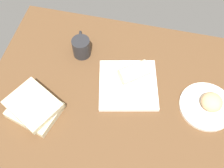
% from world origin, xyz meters
% --- Properties ---
extents(dining_table, '(1.10, 0.90, 0.04)m').
position_xyz_m(dining_table, '(0.00, 0.00, 0.02)').
color(dining_table, brown).
rests_on(dining_table, ground).
extents(round_plate, '(0.21, 0.21, 0.01)m').
position_xyz_m(round_plate, '(-0.33, -0.07, 0.05)').
color(round_plate, silver).
rests_on(round_plate, dining_table).
extents(scone_pastry, '(0.11, 0.11, 0.06)m').
position_xyz_m(scone_pastry, '(-0.34, -0.08, 0.08)').
color(scone_pastry, tan).
rests_on(scone_pastry, round_plate).
extents(square_plate, '(0.28, 0.28, 0.02)m').
position_xyz_m(square_plate, '(-0.02, -0.10, 0.05)').
color(square_plate, white).
rests_on(square_plate, dining_table).
extents(sauce_cup, '(0.05, 0.05, 0.02)m').
position_xyz_m(sauce_cup, '(-0.00, -0.05, 0.07)').
color(sauce_cup, silver).
rests_on(sauce_cup, square_plate).
extents(breakfast_wrap, '(0.13, 0.12, 0.06)m').
position_xyz_m(breakfast_wrap, '(-0.03, -0.14, 0.09)').
color(breakfast_wrap, beige).
rests_on(breakfast_wrap, square_plate).
extents(book_stack, '(0.23, 0.22, 0.05)m').
position_xyz_m(book_stack, '(0.31, 0.09, 0.07)').
color(book_stack, beige).
rests_on(book_stack, dining_table).
extents(coffee_mug, '(0.08, 0.12, 0.09)m').
position_xyz_m(coffee_mug, '(0.21, -0.22, 0.08)').
color(coffee_mug, '#262628').
rests_on(coffee_mug, dining_table).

